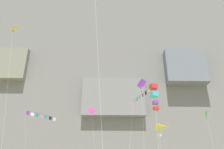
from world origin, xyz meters
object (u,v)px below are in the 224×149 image
at_px(kite_delta_low_center, 10,35).
at_px(kite_banner_front_field, 141,100).
at_px(kite_banner_upper_right, 41,118).
at_px(kite_box_low_right, 154,91).
at_px(kite_delta_far_right, 156,136).
at_px(kite_diamond_low_left, 142,86).
at_px(kite_box_far_left, 156,106).
at_px(kite_diamond_high_right, 207,117).
at_px(kite_diamond_near_cliff, 92,115).

height_order(kite_delta_low_center, kite_banner_front_field, kite_delta_low_center).
xyz_separation_m(kite_banner_upper_right, kite_box_low_right, (16.46, -9.93, 0.77)).
bearing_deg(kite_delta_far_right, kite_diamond_low_left, 88.88).
height_order(kite_diamond_low_left, kite_delta_far_right, kite_diamond_low_left).
height_order(kite_box_low_right, kite_box_far_left, kite_box_low_right).
bearing_deg(kite_delta_far_right, kite_diamond_high_right, 38.20).
xyz_separation_m(kite_diamond_low_left, kite_banner_front_field, (-1.53, -7.74, -5.57)).
bearing_deg(kite_delta_far_right, kite_box_far_left, 73.68).
height_order(kite_banner_upper_right, kite_delta_low_center, kite_delta_low_center).
bearing_deg(kite_box_low_right, kite_delta_low_center, -170.86).
relative_size(kite_diamond_near_cliff, kite_box_low_right, 1.15).
distance_m(kite_delta_far_right, kite_diamond_near_cliff, 17.52).
relative_size(kite_delta_far_right, kite_box_low_right, 0.63).
height_order(kite_delta_low_center, kite_box_far_left, kite_delta_low_center).
xyz_separation_m(kite_box_low_right, kite_banner_front_field, (-1.03, 4.75, 0.49)).
distance_m(kite_diamond_high_right, kite_box_far_left, 10.42).
bearing_deg(kite_banner_upper_right, kite_diamond_near_cliff, 35.54).
bearing_deg(kite_diamond_low_left, kite_box_far_left, -83.75).
relative_size(kite_diamond_low_left, kite_banner_front_field, 1.40).
height_order(kite_banner_upper_right, kite_box_far_left, kite_box_far_left).
bearing_deg(kite_diamond_near_cliff, kite_box_far_left, -45.33).
bearing_deg(kite_delta_low_center, kite_box_far_left, 23.19).
relative_size(kite_diamond_near_cliff, kite_box_far_left, 1.17).
height_order(kite_diamond_near_cliff, kite_box_far_left, kite_diamond_near_cliff).
bearing_deg(kite_box_low_right, kite_banner_upper_right, 148.91).
relative_size(kite_diamond_low_left, kite_delta_far_right, 2.31).
relative_size(kite_banner_front_field, kite_box_far_left, 1.05).
distance_m(kite_diamond_near_cliff, kite_box_low_right, 17.82).
bearing_deg(kite_box_far_left, kite_diamond_low_left, 96.25).
bearing_deg(kite_diamond_low_left, kite_banner_front_field, -101.16).
height_order(kite_box_low_right, kite_banner_front_field, kite_banner_front_field).
bearing_deg(kite_delta_low_center, kite_box_low_right, 9.14).
xyz_separation_m(kite_banner_upper_right, kite_delta_low_center, (-1.62, -12.84, 6.90)).
bearing_deg(kite_banner_front_field, kite_delta_far_right, -64.06).
xyz_separation_m(kite_delta_low_center, kite_diamond_near_cliff, (9.38, 18.38, -4.62)).
distance_m(kite_banner_upper_right, kite_diamond_near_cliff, 9.80).
bearing_deg(kite_delta_far_right, kite_banner_front_field, 115.94).
bearing_deg(kite_diamond_low_left, kite_delta_far_right, -91.12).
relative_size(kite_delta_far_right, kite_box_far_left, 0.64).
distance_m(kite_diamond_low_left, kite_diamond_near_cliff, 10.69).
xyz_separation_m(kite_banner_upper_right, kite_banner_front_field, (15.43, -5.18, 1.26)).
distance_m(kite_banner_front_field, kite_box_far_left, 2.47).
height_order(kite_banner_upper_right, kite_diamond_high_right, kite_diamond_high_right).
xyz_separation_m(kite_diamond_low_left, kite_diamond_near_cliff, (-9.20, 2.99, -4.55)).
xyz_separation_m(kite_diamond_near_cliff, kite_box_low_right, (8.70, -15.47, -1.51)).
xyz_separation_m(kite_delta_far_right, kite_banner_front_field, (-1.32, 2.72, 5.70)).
distance_m(kite_delta_low_center, kite_box_low_right, 19.31).
xyz_separation_m(kite_box_low_right, kite_box_far_left, (1.27, 5.38, -0.13)).
height_order(kite_delta_far_right, kite_diamond_near_cliff, kite_diamond_near_cliff).
height_order(kite_diamond_near_cliff, kite_box_low_right, kite_diamond_near_cliff).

